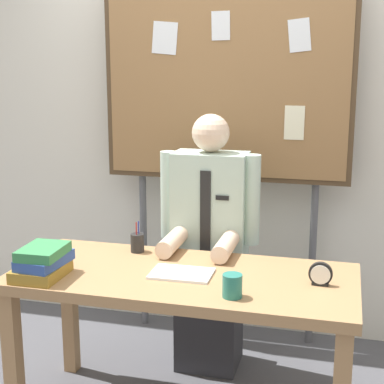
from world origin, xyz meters
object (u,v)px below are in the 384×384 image
Objects in this scene: pen_holder at (137,243)px; person at (209,253)px; desk_clock at (320,275)px; open_notebook at (182,274)px; desk at (183,293)px; bulletin_board at (226,83)px; book_stack at (43,262)px; coffee_mug at (232,286)px.

person is at bearing 43.87° from pen_holder.
person is at bearing 139.59° from desk_clock.
person reaches higher than pen_holder.
open_notebook is 1.76× the size of pen_holder.
desk is 9.94× the size of pen_holder.
bulletin_board is 1.27m from open_notebook.
book_stack is 0.54m from pen_holder.
bulletin_board is 1.43m from coffee_mug.
person is 1.00m from bulletin_board.
person is 14.52× the size of coffee_mug.
person is at bearing 90.21° from open_notebook.
desk_clock reaches higher than desk.
book_stack reaches higher than open_notebook.
desk is 15.25× the size of desk_clock.
open_notebook is 0.34m from coffee_mug.
bulletin_board is at bearing 90.11° from open_notebook.
coffee_mug is (0.27, -0.22, 0.15)m from desk.
bulletin_board is at bearing 89.99° from desk.
desk_clock reaches higher than open_notebook.
book_stack is 2.77× the size of coffee_mug.
bulletin_board is 7.90× the size of open_notebook.
coffee_mug is (-0.35, -0.23, 0.00)m from desk_clock.
person is 0.65× the size of bulletin_board.
desk_clock is at bearing 1.39° from desk.
book_stack is (-0.60, -1.15, -0.77)m from bulletin_board.
open_notebook is at bearing 144.13° from coffee_mug.
desk_clock is at bearing -40.41° from person.
desk is 0.11m from open_notebook.
open_notebook reaches higher than desk.
open_notebook is (0.00, -0.02, 0.11)m from desk.
pen_holder is (-0.93, 0.23, 0.00)m from desk_clock.
coffee_mug is (0.88, -0.01, -0.02)m from book_stack.
desk is 5.78× the size of book_stack.
bulletin_board is (0.00, 0.94, 0.94)m from desk.
open_notebook is at bearing 17.26° from book_stack.
open_notebook is 2.84× the size of coffee_mug.
pen_holder is at bearing 141.79° from desk.
bulletin_board is 1.51m from book_stack.
desk is 5.66× the size of open_notebook.
book_stack is at bearing -128.63° from person.
pen_holder reaches higher than desk.
open_notebook is at bearing -176.75° from desk_clock.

